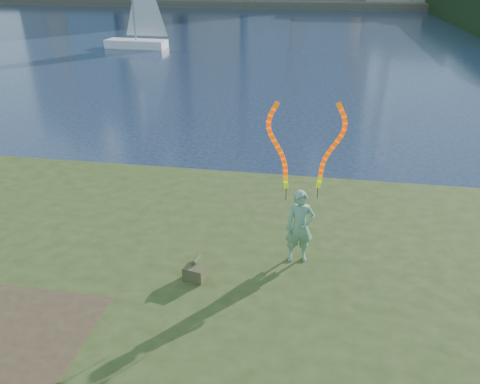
# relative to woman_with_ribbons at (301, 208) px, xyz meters

# --- Properties ---
(ground) EXTENTS (320.00, 320.00, 0.00)m
(ground) POSITION_rel_woman_with_ribbons_xyz_m (-3.24, -0.45, -2.19)
(ground) COLOR #17233B
(ground) RESTS_ON ground
(grassy_knoll) EXTENTS (20.00, 18.00, 0.80)m
(grassy_knoll) POSITION_rel_woman_with_ribbons_xyz_m (-3.24, -2.74, -1.85)
(grassy_knoll) COLOR #344217
(grassy_knoll) RESTS_ON ground
(dirt_patch) EXTENTS (3.20, 3.00, 0.02)m
(dirt_patch) POSITION_rel_woman_with_ribbons_xyz_m (-5.44, -3.65, -1.38)
(dirt_patch) COLOR #47331E
(dirt_patch) RESTS_ON grassy_knoll
(woman_with_ribbons) EXTENTS (2.08, 0.66, 4.19)m
(woman_with_ribbons) POSITION_rel_woman_with_ribbons_xyz_m (0.00, 0.00, 0.00)
(woman_with_ribbons) COLOR #166C2E
(woman_with_ribbons) RESTS_ON grassy_knoll
(canvas_bag) EXTENTS (0.52, 0.58, 0.45)m
(canvas_bag) POSITION_rel_woman_with_ribbons_xyz_m (-2.27, -1.21, -1.21)
(canvas_bag) COLOR #474024
(canvas_bag) RESTS_ON grassy_knoll
(sailboat) EXTENTS (6.09, 2.13, 9.18)m
(sailboat) POSITION_rel_woman_with_ribbons_xyz_m (-16.61, 33.55, -0.61)
(sailboat) COLOR white
(sailboat) RESTS_ON ground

